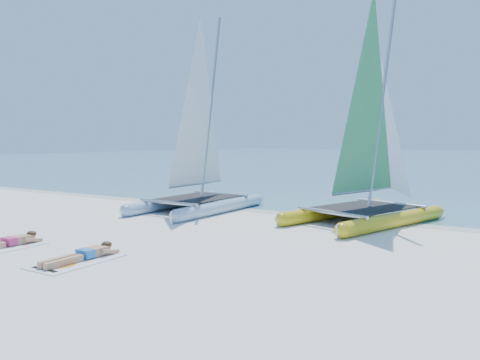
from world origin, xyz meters
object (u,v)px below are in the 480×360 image
(catamaran_yellow, at_px, (375,146))
(sunbather_a, at_px, (8,242))
(sunbather_b, at_px, (84,254))
(towel_b, at_px, (76,261))
(catamaran_blue, at_px, (198,150))
(towel_a, at_px, (0,248))

(catamaran_yellow, xyz_separation_m, sunbather_a, (-6.27, -8.05, -2.18))
(sunbather_b, bearing_deg, catamaran_yellow, 64.37)
(towel_b, bearing_deg, catamaran_yellow, 64.90)
(catamaran_yellow, bearing_deg, catamaran_blue, -150.85)
(towel_a, relative_size, sunbather_a, 1.07)
(catamaran_yellow, bearing_deg, towel_b, -96.39)
(towel_a, xyz_separation_m, sunbather_a, (0.00, 0.19, 0.11))
(sunbather_a, bearing_deg, sunbather_b, 2.89)
(towel_b, distance_m, sunbather_b, 0.22)
(sunbather_a, height_order, sunbather_b, same)
(catamaran_yellow, height_order, sunbather_b, catamaran_yellow)
(catamaran_yellow, xyz_separation_m, sunbather_b, (-3.80, -7.93, -2.18))
(sunbather_a, distance_m, towel_b, 2.47)
(catamaran_blue, relative_size, sunbather_a, 4.18)
(towel_a, xyz_separation_m, towel_b, (2.47, 0.12, 0.00))
(catamaran_blue, height_order, towel_a, catamaran_blue)
(catamaran_blue, relative_size, catamaran_yellow, 0.99)
(catamaran_yellow, height_order, sunbather_a, catamaran_yellow)
(catamaran_blue, bearing_deg, catamaran_yellow, 12.07)
(towel_b, bearing_deg, sunbather_a, 178.44)
(catamaran_yellow, bearing_deg, sunbather_b, -96.92)
(catamaran_blue, height_order, sunbather_b, catamaran_blue)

